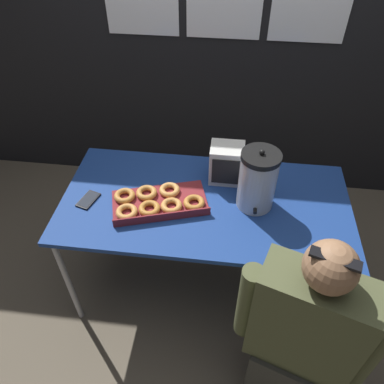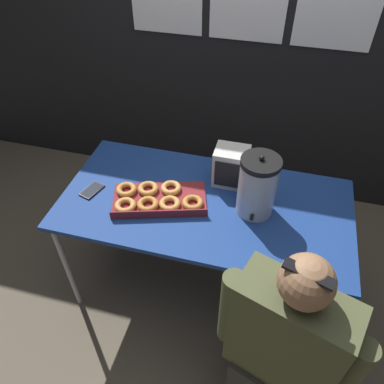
{
  "view_description": "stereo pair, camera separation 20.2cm",
  "coord_description": "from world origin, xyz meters",
  "px_view_note": "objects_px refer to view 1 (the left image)",
  "views": [
    {
      "loc": [
        0.11,
        -1.46,
        2.22
      ],
      "look_at": [
        -0.07,
        0.0,
        0.84
      ],
      "focal_mm": 35.0,
      "sensor_mm": 36.0,
      "label": 1
    },
    {
      "loc": [
        0.3,
        -1.43,
        2.22
      ],
      "look_at": [
        -0.07,
        0.0,
        0.84
      ],
      "focal_mm": 35.0,
      "sensor_mm": 36.0,
      "label": 2
    }
  ],
  "objects_px": {
    "cell_phone": "(88,200)",
    "person_seated": "(300,339)",
    "space_heater": "(226,163)",
    "donut_box": "(157,202)",
    "coffee_urn": "(258,180)"
  },
  "relations": [
    {
      "from": "cell_phone",
      "to": "person_seated",
      "type": "height_order",
      "value": "person_seated"
    },
    {
      "from": "person_seated",
      "to": "space_heater",
      "type": "bearing_deg",
      "value": -46.21
    },
    {
      "from": "space_heater",
      "to": "person_seated",
      "type": "height_order",
      "value": "person_seated"
    },
    {
      "from": "donut_box",
      "to": "person_seated",
      "type": "bearing_deg",
      "value": -54.35
    },
    {
      "from": "cell_phone",
      "to": "space_heater",
      "type": "height_order",
      "value": "space_heater"
    },
    {
      "from": "donut_box",
      "to": "cell_phone",
      "type": "distance_m",
      "value": 0.38
    },
    {
      "from": "donut_box",
      "to": "person_seated",
      "type": "xyz_separation_m",
      "value": [
        0.75,
        -0.57,
        -0.22
      ]
    },
    {
      "from": "donut_box",
      "to": "person_seated",
      "type": "distance_m",
      "value": 0.97
    },
    {
      "from": "donut_box",
      "to": "person_seated",
      "type": "height_order",
      "value": "person_seated"
    },
    {
      "from": "person_seated",
      "to": "donut_box",
      "type": "bearing_deg",
      "value": -18.81
    },
    {
      "from": "coffee_urn",
      "to": "person_seated",
      "type": "xyz_separation_m",
      "value": [
        0.23,
        -0.65,
        -0.37
      ]
    },
    {
      "from": "donut_box",
      "to": "coffee_urn",
      "type": "height_order",
      "value": "coffee_urn"
    },
    {
      "from": "coffee_urn",
      "to": "space_heater",
      "type": "height_order",
      "value": "coffee_urn"
    },
    {
      "from": "donut_box",
      "to": "space_heater",
      "type": "distance_m",
      "value": 0.45
    },
    {
      "from": "donut_box",
      "to": "person_seated",
      "type": "relative_size",
      "value": 0.46
    }
  ]
}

